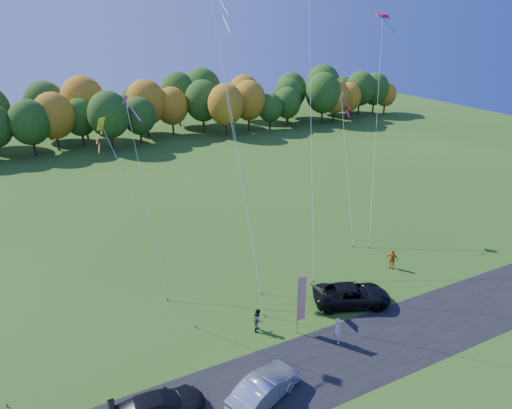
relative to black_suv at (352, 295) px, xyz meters
name	(u,v)px	position (x,y,z in m)	size (l,w,h in m)	color
ground	(295,327)	(-5.21, -0.47, -0.79)	(160.00, 160.00, 0.00)	#295015
asphalt_strip	(328,363)	(-5.21, -4.47, -0.79)	(90.00, 6.00, 0.01)	black
tree_line	(125,144)	(-5.21, 54.53, -0.79)	(116.00, 12.00, 10.00)	#1E4711
black_suv	(352,295)	(0.00, 0.00, 0.00)	(2.63, 5.71, 1.59)	black
silver_sedan	(264,388)	(-10.12, -5.20, 0.00)	(1.68, 4.82, 1.59)	silver
dark_truck_a	(159,407)	(-15.72, -3.76, -0.07)	(2.03, 5.00, 1.45)	black
person_tailgate_a	(338,330)	(-3.55, -3.04, 0.13)	(0.68, 0.44, 1.86)	silver
person_tailgate_b	(258,320)	(-7.63, 0.43, 0.03)	(0.80, 0.63, 1.65)	gray
person_east	(392,259)	(6.35, 2.71, 0.05)	(0.99, 0.41, 1.69)	#C65812
feather_flag	(301,298)	(-5.20, -1.05, 1.94)	(0.58, 0.13, 4.46)	#999999
kite_delta_blue	(224,78)	(-7.19, 6.31, 15.37)	(2.74, 10.05, 31.79)	#4C3F33
kite_parafoil_orange	(311,110)	(2.38, 10.20, 11.78)	(8.34, 13.41, 25.59)	#4C3F33
kite_delta_red	(232,113)	(-5.14, 9.78, 12.26)	(2.80, 10.98, 24.05)	#4C3F33
kite_parafoil_rainbow	(376,129)	(9.81, 10.19, 9.35)	(7.02, 8.09, 20.56)	#4C3F33
kite_diamond_yellow	(150,229)	(-13.34, 4.98, 6.18)	(4.52, 5.41, 14.47)	#4C3F33
kite_diamond_white	(347,169)	(6.82, 10.28, 5.82)	(2.62, 6.58, 13.58)	#4C3F33
kite_diamond_pink	(145,192)	(-12.30, 10.23, 6.85)	(1.04, 7.31, 14.72)	#4C3F33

